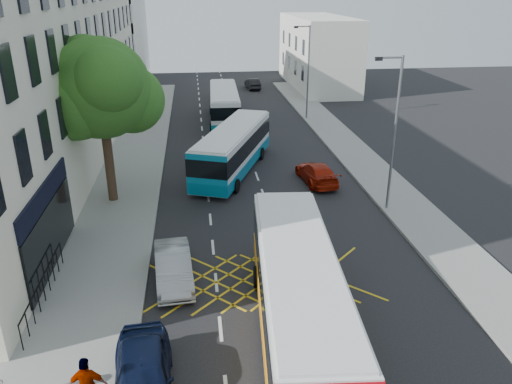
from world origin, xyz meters
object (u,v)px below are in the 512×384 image
object	(u,v)px
lamp_far	(307,68)
red_hatchback	(317,173)
parked_car_blue	(143,376)
bus_far	(224,105)
distant_car_dark	(253,84)
lamp_near	(393,127)
parked_car_silver	(173,267)
distant_car_grey	(224,94)
street_tree	(100,90)
bus_near	(298,294)
bus_mid	(233,149)

from	to	relation	value
lamp_far	red_hatchback	xyz separation A→B (m)	(-2.69, -15.49, -4.00)
parked_car_blue	red_hatchback	bearing A→B (deg)	56.38
bus_far	parked_car_blue	xyz separation A→B (m)	(-4.46, -31.88, -0.79)
bus_far	distant_car_dark	xyz separation A→B (m)	(4.28, 14.93, -0.93)
lamp_near	parked_car_silver	bearing A→B (deg)	-152.92
red_hatchback	lamp_near	bearing A→B (deg)	115.05
distant_car_dark	distant_car_grey	bearing A→B (deg)	53.81
street_tree	parked_car_blue	distance (m)	16.09
bus_near	red_hatchback	xyz separation A→B (m)	(4.08, 14.11, -1.01)
distant_car_dark	bus_far	bearing A→B (deg)	68.96
street_tree	lamp_near	world-z (taller)	street_tree
bus_mid	distant_car_dark	distance (m)	28.27
distant_car_dark	red_hatchback	bearing A→B (deg)	85.65
lamp_far	distant_car_grey	world-z (taller)	lamp_far
red_hatchback	distant_car_grey	size ratio (longest dim) A/B	0.86
bus_far	bus_near	bearing A→B (deg)	-86.86
bus_mid	parked_car_silver	world-z (taller)	bus_mid
bus_mid	parked_car_blue	bearing A→B (deg)	-81.28
parked_car_silver	distant_car_grey	size ratio (longest dim) A/B	0.82
bus_mid	distant_car_grey	bearing A→B (deg)	108.98
bus_mid	bus_far	xyz separation A→B (m)	(0.27, 12.96, -0.00)
bus_mid	parked_car_silver	distance (m)	13.24
bus_near	parked_car_blue	xyz separation A→B (m)	(-5.03, -2.25, -0.89)
bus_far	distant_car_dark	world-z (taller)	bus_far
bus_near	lamp_near	bearing A→B (deg)	59.37
lamp_far	distant_car_grey	distance (m)	11.80
parked_car_silver	distant_car_grey	distance (m)	34.79
lamp_near	distant_car_grey	bearing A→B (deg)	103.17
parked_car_blue	distant_car_grey	xyz separation A→B (m)	(5.04, 40.70, -0.05)
red_hatchback	bus_near	bearing A→B (deg)	68.10
bus_near	parked_car_silver	xyz separation A→B (m)	(-4.33, 3.93, -0.96)
red_hatchback	bus_mid	bearing A→B (deg)	-33.29
lamp_near	bus_far	xyz separation A→B (m)	(-7.34, 20.02, -3.08)
lamp_far	parked_car_blue	size ratio (longest dim) A/B	1.84
lamp_near	parked_car_blue	bearing A→B (deg)	-134.86
distant_car_grey	lamp_near	bearing A→B (deg)	-77.34
bus_mid	red_hatchback	world-z (taller)	bus_mid
lamp_near	bus_mid	size ratio (longest dim) A/B	0.76
lamp_near	street_tree	bearing A→B (deg)	168.60
distant_car_grey	parked_car_blue	bearing A→B (deg)	-97.58
lamp_far	bus_near	size ratio (longest dim) A/B	0.72
street_tree	bus_far	size ratio (longest dim) A/B	0.84
lamp_far	bus_far	size ratio (longest dim) A/B	0.77
distant_car_grey	red_hatchback	bearing A→B (deg)	-81.04
parked_car_blue	lamp_far	bearing A→B (deg)	65.16
bus_near	red_hatchback	size ratio (longest dim) A/B	2.62
bus_near	parked_car_blue	bearing A→B (deg)	-151.32
bus_mid	parked_car_silver	size ratio (longest dim) A/B	2.59
lamp_near	red_hatchback	world-z (taller)	lamp_near
bus_mid	parked_car_silver	xyz separation A→B (m)	(-3.49, -12.74, -0.86)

